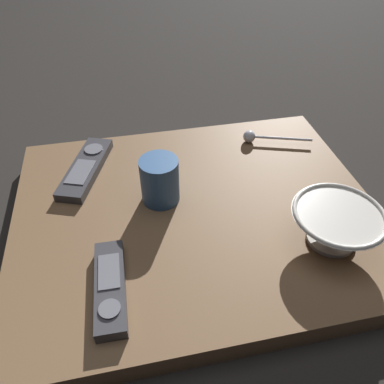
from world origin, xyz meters
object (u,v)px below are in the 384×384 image
Objects in this scene: tv_remote_near at (110,287)px; cereal_bowl at (335,225)px; teaspoon at (255,137)px; coffee_mug at (160,180)px; tv_remote_far at (86,168)px.

cereal_bowl is at bearing 4.19° from tv_remote_near.
teaspoon is 0.92× the size of tv_remote_near.
coffee_mug is 0.70× the size of teaspoon.
teaspoon is 0.74× the size of tv_remote_far.
cereal_bowl is 0.94× the size of tv_remote_near.
coffee_mug is at bearing -148.95° from teaspoon.
coffee_mug is 0.64× the size of tv_remote_near.
tv_remote_near is at bearing -83.07° from tv_remote_far.
tv_remote_near is at bearing -175.81° from cereal_bowl.
tv_remote_far is at bearing 96.93° from tv_remote_near.
tv_remote_far is at bearing 146.15° from cereal_bowl.
tv_remote_near is 0.31m from tv_remote_far.
coffee_mug is at bearing 148.61° from cereal_bowl.
coffee_mug reaches higher than cereal_bowl.
teaspoon is 0.38m from tv_remote_far.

